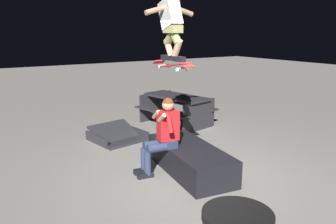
{
  "coord_description": "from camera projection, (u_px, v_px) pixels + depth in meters",
  "views": [
    {
      "loc": [
        -4.13,
        3.19,
        2.33
      ],
      "look_at": [
        0.42,
        0.3,
        1.04
      ],
      "focal_mm": 36.13,
      "sensor_mm": 36.0,
      "label": 1
    }
  ],
  "objects": [
    {
      "name": "kicker_ramp",
      "position": [
        117.0,
        137.0,
        7.4
      ],
      "size": [
        1.1,
        1.14,
        0.42
      ],
      "color": "#28282D",
      "rests_on": "ground"
    },
    {
      "name": "picnic_table_back",
      "position": [
        176.0,
        105.0,
        8.6
      ],
      "size": [
        1.94,
        1.66,
        0.75
      ],
      "color": "#28282D",
      "rests_on": "ground"
    },
    {
      "name": "ground_plane",
      "position": [
        197.0,
        176.0,
        5.59
      ],
      "size": [
        40.0,
        40.0,
        0.0
      ],
      "primitive_type": "plane",
      "color": "gray"
    },
    {
      "name": "skateboard",
      "position": [
        173.0,
        65.0,
        5.51
      ],
      "size": [
        1.02,
        0.23,
        0.15
      ],
      "color": "#B72D2D"
    },
    {
      "name": "ledge_box_main",
      "position": [
        190.0,
        159.0,
        5.73
      ],
      "size": [
        1.97,
        1.04,
        0.44
      ],
      "primitive_type": "cube",
      "rotation": [
        0.0,
        0.0,
        -0.14
      ],
      "color": "black",
      "rests_on": "ground"
    },
    {
      "name": "skater_airborne",
      "position": [
        171.0,
        22.0,
        5.4
      ],
      "size": [
        0.62,
        0.89,
        1.12
      ],
      "color": "black"
    },
    {
      "name": "person_sitting_on_ledge",
      "position": [
        162.0,
        133.0,
        5.58
      ],
      "size": [
        0.6,
        0.78,
        1.28
      ],
      "color": "#2D3856",
      "rests_on": "ground"
    }
  ]
}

